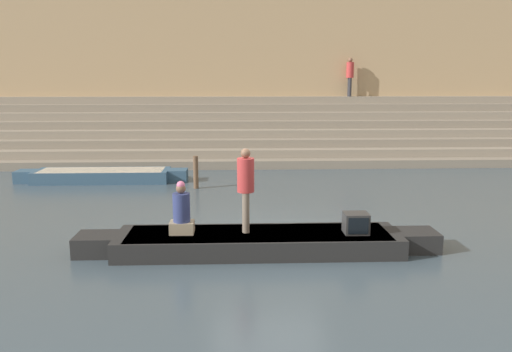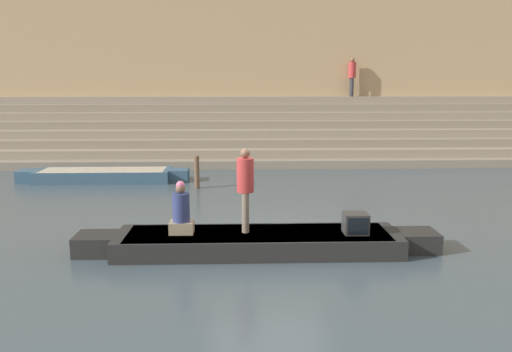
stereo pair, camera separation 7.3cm
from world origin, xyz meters
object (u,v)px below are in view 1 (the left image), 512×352
(tv_set, at_px, (356,223))
(mooring_post, at_px, (196,172))
(moored_boat_shore, at_px, (102,175))
(person_rowing, at_px, (182,213))
(person_on_steps, at_px, (350,74))
(person_standing, at_px, (246,184))
(rowboat_main, at_px, (258,241))

(tv_set, bearing_deg, mooring_post, 116.96)
(moored_boat_shore, bearing_deg, tv_set, -43.10)
(tv_set, height_order, mooring_post, mooring_post)
(tv_set, bearing_deg, person_rowing, 174.01)
(person_rowing, distance_m, mooring_post, 5.90)
(person_rowing, height_order, mooring_post, person_rowing)
(moored_boat_shore, height_order, person_on_steps, person_on_steps)
(person_standing, relative_size, person_rowing, 1.59)
(person_rowing, bearing_deg, mooring_post, 97.21)
(mooring_post, xyz_separation_m, person_on_steps, (6.53, 8.00, 3.09))
(rowboat_main, distance_m, person_on_steps, 15.14)
(mooring_post, bearing_deg, tv_set, -59.24)
(person_standing, distance_m, tv_set, 2.28)
(rowboat_main, xyz_separation_m, person_standing, (-0.24, 0.12, 1.13))
(rowboat_main, relative_size, moored_boat_shore, 1.26)
(rowboat_main, relative_size, tv_set, 15.11)
(person_standing, distance_m, moored_boat_shore, 8.48)
(person_rowing, xyz_separation_m, person_on_steps, (6.34, 13.89, 2.80))
(person_standing, relative_size, tv_set, 3.52)
(person_rowing, xyz_separation_m, tv_set, (3.38, -0.13, -0.21))
(tv_set, distance_m, person_on_steps, 14.64)
(person_rowing, bearing_deg, tv_set, 3.12)
(rowboat_main, height_order, moored_boat_shore, moored_boat_shore)
(person_standing, xyz_separation_m, tv_set, (2.14, -0.21, -0.75))
(tv_set, bearing_deg, moored_boat_shore, 129.40)
(moored_boat_shore, xyz_separation_m, mooring_post, (3.20, -1.20, 0.30))
(person_standing, bearing_deg, rowboat_main, -30.04)
(moored_boat_shore, distance_m, mooring_post, 3.43)
(person_standing, distance_m, mooring_post, 6.04)
(person_standing, height_order, mooring_post, person_standing)
(tv_set, relative_size, mooring_post, 0.46)
(mooring_post, bearing_deg, rowboat_main, -74.14)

